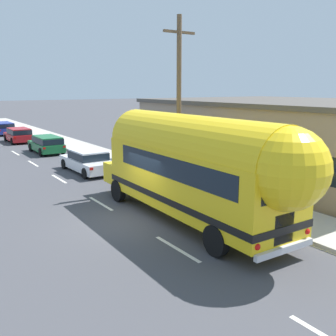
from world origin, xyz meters
The scene contains 10 objects.
ground_plane centered at (0.00, 0.00, 0.00)m, with size 300.00×300.00×0.00m, color #424247.
lane_markings centered at (2.71, 13.26, 0.00)m, with size 3.97×80.00×0.01m.
sidewalk_slab centered at (5.23, 10.00, 0.07)m, with size 2.76×90.00×0.15m, color #ADA89E.
roadside_building centered at (13.28, 2.90, 2.17)m, with size 12.78×17.27×4.34m.
utility_pole centered at (4.51, 3.03, 4.42)m, with size 1.80×0.24×8.50m.
painted_bus centered at (1.90, -1.83, 2.30)m, with size 2.76×11.45×4.12m.
car_lead centered at (2.10, 9.19, 0.75)m, with size 2.03×4.80×1.37m.
car_second centered at (2.10, 17.56, 0.79)m, with size 1.89×4.33×1.37m.
car_third centered at (1.72, 25.09, 0.78)m, with size 1.95×4.25×1.37m.
car_fourth centered at (1.79, 32.47, 0.80)m, with size 1.89×4.73×1.37m.
Camera 1 is at (-6.69, -12.60, 5.10)m, focal length 40.86 mm.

